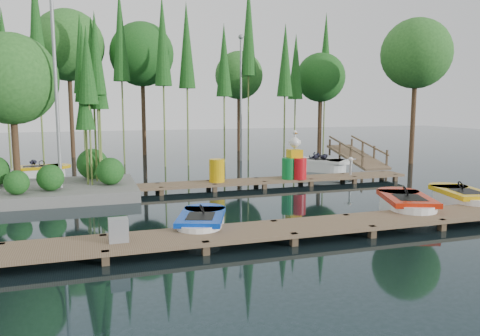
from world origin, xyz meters
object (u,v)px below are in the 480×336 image
object	(u,v)px
island	(34,108)
utility_cabinet	(118,230)
boat_blue	(202,224)
boat_yellow_far	(40,172)
yellow_barrel	(217,171)
drum_cluster	(295,164)
boat_red	(406,206)

from	to	relation	value
island	utility_cabinet	world-z (taller)	island
boat_blue	boat_yellow_far	world-z (taller)	boat_yellow_far
boat_yellow_far	utility_cabinet	distance (m)	12.71
island	yellow_barrel	world-z (taller)	island
boat_yellow_far	drum_cluster	distance (m)	11.60
island	boat_yellow_far	size ratio (longest dim) A/B	2.55
boat_red	drum_cluster	world-z (taller)	drum_cluster
boat_red	island	bearing A→B (deg)	168.90
boat_red	utility_cabinet	xyz separation A→B (m)	(-8.47, -1.11, 0.28)
boat_red	drum_cluster	bearing A→B (deg)	120.53
island	drum_cluster	distance (m)	10.10
boat_blue	utility_cabinet	world-z (taller)	utility_cabinet
yellow_barrel	island	bearing A→B (deg)	173.07
utility_cabinet	yellow_barrel	bearing A→B (deg)	59.11
boat_red	yellow_barrel	xyz separation A→B (m)	(-4.29, 5.89, 0.47)
drum_cluster	utility_cabinet	bearing A→B (deg)	-137.51
boat_blue	boat_yellow_far	bearing A→B (deg)	133.23
boat_blue	yellow_barrel	size ratio (longest dim) A/B	2.99
boat_yellow_far	drum_cluster	world-z (taller)	drum_cluster
island	yellow_barrel	distance (m)	6.99
boat_red	drum_cluster	xyz separation A→B (m)	(-1.00, 5.73, 0.60)
island	yellow_barrel	xyz separation A→B (m)	(6.50, -0.79, -2.43)
utility_cabinet	boat_blue	bearing A→B (deg)	26.60
boat_blue	boat_red	world-z (taller)	boat_red
boat_blue	yellow_barrel	xyz separation A→B (m)	(2.03, 5.92, 0.51)
boat_red	boat_yellow_far	bearing A→B (deg)	155.27
drum_cluster	island	bearing A→B (deg)	174.50
boat_blue	boat_red	xyz separation A→B (m)	(6.32, 0.04, 0.04)
island	boat_blue	bearing A→B (deg)	-56.35
boat_blue	utility_cabinet	distance (m)	2.43
boat_blue	utility_cabinet	xyz separation A→B (m)	(-2.15, -1.08, 0.32)
boat_yellow_far	island	bearing A→B (deg)	-72.97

